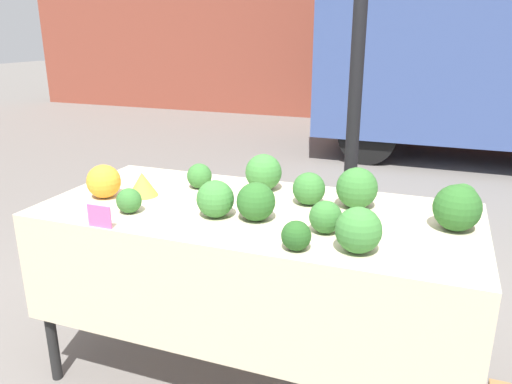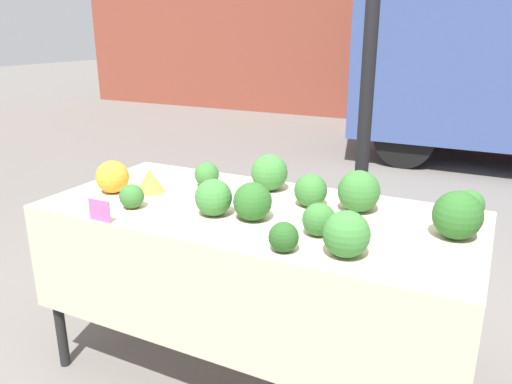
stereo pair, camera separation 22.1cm
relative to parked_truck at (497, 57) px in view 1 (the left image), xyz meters
The scene contains 19 objects.
ground_plane 5.46m from the parked_truck, 104.18° to the right, with size 40.00×40.00×0.00m, color slate.
tent_pole 4.63m from the parked_truck, 102.34° to the right, with size 0.07×0.07×2.65m.
parked_truck is the anchor object (origin of this frame).
market_table 5.40m from the parked_truck, 104.00° to the right, with size 1.94×0.88×0.88m.
orange_cauliflower 5.63m from the parked_truck, 111.20° to the right, with size 0.16×0.16×0.16m.
romanesco_head 5.50m from the parked_truck, 110.01° to the right, with size 0.14×0.14×0.12m.
broccoli_head_0 5.13m from the parked_truck, 102.36° to the right, with size 0.15×0.15×0.15m.
broccoli_head_1 5.06m from the parked_truck, 105.65° to the right, with size 0.18×0.18×0.18m.
broccoli_head_2 5.24m from the parked_truck, 108.72° to the right, with size 0.13×0.13×0.13m.
broccoli_head_3 5.39m from the parked_truck, 100.13° to the right, with size 0.13×0.13×0.13m.
broccoli_head_4 5.50m from the parked_truck, 98.33° to the right, with size 0.17×0.17×0.17m.
broccoli_head_5 5.49m from the parked_truck, 105.09° to the right, with size 0.16×0.16×0.16m.
broccoli_head_6 5.69m from the parked_truck, 108.52° to the right, with size 0.11×0.11×0.11m.
broccoli_head_7 5.42m from the parked_truck, 103.36° to the right, with size 0.16×0.16×0.16m.
broccoli_head_8 5.12m from the parked_truck, 95.20° to the right, with size 0.19×0.19×0.19m.
broccoli_head_9 5.05m from the parked_truck, 100.07° to the right, with size 0.19×0.19×0.19m.
broccoli_head_10 4.88m from the parked_truck, 95.15° to the right, with size 0.12×0.12×0.12m.
broccoli_head_11 5.60m from the parked_truck, 100.40° to the right, with size 0.11×0.11×0.11m.
price_sign 5.87m from the parked_truck, 108.06° to the right, with size 0.11×0.01×0.10m.
Camera 1 is at (0.74, -1.97, 1.65)m, focal length 35.00 mm.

